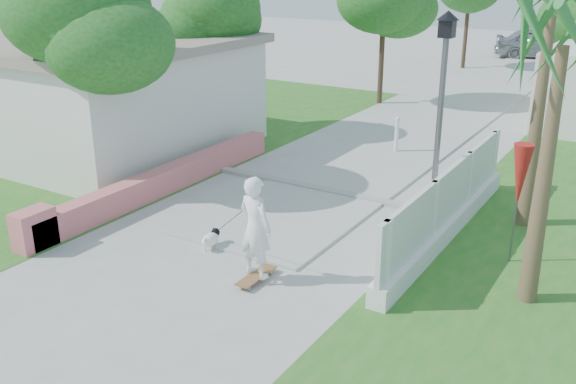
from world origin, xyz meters
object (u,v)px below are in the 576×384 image
Objects in this scene: skateboarder at (239,224)px; dog at (211,239)px; patio_umbrella at (520,177)px; street_lamp at (440,113)px; parked_car at (541,43)px; bollard at (397,134)px.

dog is (-0.95, 0.36, -0.66)m from skateboarder.
patio_umbrella is 3.99× the size of dog.
street_lamp is at bearing -111.65° from skateboarder.
dog is at bearing -132.70° from street_lamp.
parked_car is (0.25, 29.34, 0.63)m from dog.
street_lamp is at bearing 152.24° from patio_umbrella.
skateboarder is at bearing 168.41° from parked_car.
parked_car is (-2.98, 25.84, -1.58)m from street_lamp.
dog is (-0.54, -8.01, -0.37)m from bollard.
skateboarder is 1.22m from dog.
bollard is 0.56× the size of skateboarder.
patio_umbrella is at bearing 20.26° from dog.
skateboarder reaches higher than bollard.
street_lamp is 0.89× the size of parked_car.
patio_umbrella is 27.29m from parked_car.
bollard is at bearing 129.91° from patio_umbrella.
patio_umbrella reaches higher than parked_car.
street_lamp reaches higher than parked_car.
street_lamp is at bearing 41.54° from dog.
skateboarder is 29.72m from parked_car.
skateboarder reaches higher than parked_car.
street_lamp is 4.76m from skateboarder.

